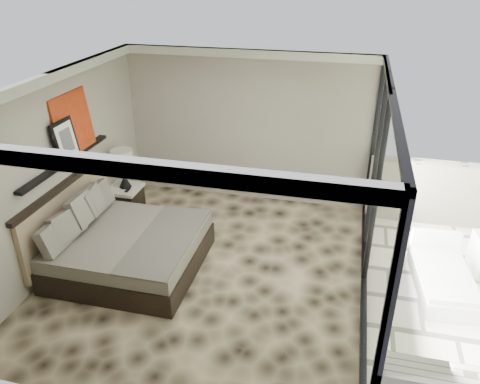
% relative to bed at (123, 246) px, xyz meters
% --- Properties ---
extents(floor, '(5.00, 5.00, 0.00)m').
position_rel_bed_xyz_m(floor, '(1.27, 0.18, -0.34)').
color(floor, black).
rests_on(floor, ground).
extents(ceiling, '(4.50, 5.00, 0.02)m').
position_rel_bed_xyz_m(ceiling, '(1.27, 0.18, 2.45)').
color(ceiling, silver).
rests_on(ceiling, back_wall).
extents(back_wall, '(4.50, 0.02, 2.80)m').
position_rel_bed_xyz_m(back_wall, '(1.27, 2.67, 1.06)').
color(back_wall, gray).
rests_on(back_wall, floor).
extents(left_wall, '(0.02, 5.00, 2.80)m').
position_rel_bed_xyz_m(left_wall, '(-0.97, 0.18, 1.06)').
color(left_wall, gray).
rests_on(left_wall, floor).
extents(glass_wall, '(0.08, 5.00, 2.80)m').
position_rel_bed_xyz_m(glass_wall, '(3.52, 0.18, 1.06)').
color(glass_wall, white).
rests_on(glass_wall, floor).
extents(terrace_slab, '(3.00, 5.00, 0.12)m').
position_rel_bed_xyz_m(terrace_slab, '(5.02, 0.18, -0.40)').
color(terrace_slab, beige).
rests_on(terrace_slab, ground).
extents(picture_ledge, '(0.12, 2.20, 0.05)m').
position_rel_bed_xyz_m(picture_ledge, '(-0.91, 0.28, 1.16)').
color(picture_ledge, black).
rests_on(picture_ledge, left_wall).
extents(bed, '(2.09, 2.03, 1.16)m').
position_rel_bed_xyz_m(bed, '(0.00, 0.00, 0.00)').
color(bed, black).
rests_on(bed, floor).
extents(nightstand, '(0.69, 0.69, 0.57)m').
position_rel_bed_xyz_m(nightstand, '(-0.71, 1.50, -0.06)').
color(nightstand, black).
rests_on(nightstand, floor).
extents(table_lamp, '(0.38, 0.38, 0.70)m').
position_rel_bed_xyz_m(table_lamp, '(-0.69, 1.53, 0.62)').
color(table_lamp, black).
rests_on(table_lamp, nightstand).
extents(abstract_canvas, '(0.13, 0.90, 0.90)m').
position_rel_bed_xyz_m(abstract_canvas, '(-0.92, 0.62, 1.63)').
color(abstract_canvas, '#B8560F').
rests_on(abstract_canvas, picture_ledge).
extents(framed_print, '(0.11, 0.50, 0.60)m').
position_rel_bed_xyz_m(framed_print, '(-0.87, 0.29, 1.48)').
color(framed_print, black).
rests_on(framed_print, picture_ledge).
extents(lounger, '(0.83, 1.48, 0.56)m').
position_rel_bed_xyz_m(lounger, '(4.57, 0.56, -0.17)').
color(lounger, silver).
rests_on(lounger, terrace_slab).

